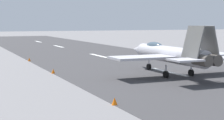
% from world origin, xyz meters
% --- Properties ---
extents(ground_plane, '(400.00, 400.00, 0.00)m').
position_xyz_m(ground_plane, '(0.00, 0.00, 0.00)').
color(ground_plane, slate).
extents(runway_strip, '(240.00, 26.00, 0.02)m').
position_xyz_m(runway_strip, '(-0.02, 0.00, 0.01)').
color(runway_strip, '#383739').
rests_on(runway_strip, ground).
extents(fighter_jet, '(17.06, 14.70, 5.58)m').
position_xyz_m(fighter_jet, '(-1.04, 1.14, 2.38)').
color(fighter_jet, '#B0AFB7').
rests_on(fighter_jet, ground).
extents(crew_person, '(0.51, 0.53, 1.61)m').
position_xyz_m(crew_person, '(14.01, -8.11, 0.80)').
color(crew_person, '#1E2338').
rests_on(crew_person, ground).
extents(marker_cone_near, '(0.44, 0.44, 0.55)m').
position_xyz_m(marker_cone_near, '(-12.43, 12.92, 0.28)').
color(marker_cone_near, orange).
rests_on(marker_cone_near, ground).
extents(marker_cone_mid, '(0.44, 0.44, 0.55)m').
position_xyz_m(marker_cone_mid, '(5.30, 12.92, 0.28)').
color(marker_cone_mid, orange).
rests_on(marker_cone_mid, ground).
extents(marker_cone_far, '(0.44, 0.44, 0.55)m').
position_xyz_m(marker_cone_far, '(19.96, 12.92, 0.28)').
color(marker_cone_far, orange).
rests_on(marker_cone_far, ground).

